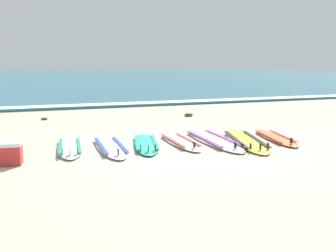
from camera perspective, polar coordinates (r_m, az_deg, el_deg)
The scene contains 13 objects.
ground_plane at distance 7.32m, azimuth 3.44°, elevation -3.36°, with size 80.00×80.00×0.00m, color #B7AD93.
sea at distance 43.48m, azimuth -15.52°, elevation 7.44°, with size 80.00×60.00×0.10m, color #23667A.
wave_foam_strip at distance 14.14m, azimuth -7.75°, elevation 3.24°, with size 80.00×0.82×0.11m, color white.
surfboard_0 at distance 7.43m, azimuth -14.98°, elevation -3.21°, with size 0.60×1.94×0.18m.
surfboard_1 at distance 7.32m, azimuth -8.91°, elevation -3.19°, with size 0.54×2.09×0.18m.
surfboard_2 at distance 7.51m, azimuth -3.44°, elevation -2.75°, with size 0.91×2.06×0.18m.
surfboard_3 at distance 7.69m, azimuth 1.88°, elevation -2.43°, with size 0.49×1.91×0.18m.
surfboard_4 at distance 7.93m, azimuth 7.02°, elevation -2.11°, with size 0.67×2.52×0.18m.
surfboard_5 at distance 7.96m, azimuth 11.91°, elevation -2.21°, with size 1.20×2.53×0.18m.
surfboard_6 at distance 8.43m, azimuth 16.29°, elevation -1.72°, with size 0.83×1.96×0.18m.
cooler_box at distance 6.63m, azimuth -23.65°, elevation -3.92°, with size 0.49×0.36×0.38m.
seaweed_clump_near_shoreline at distance 11.49m, azimuth 3.22°, elevation 1.75°, with size 0.28×0.23×0.10m, color #384723.
seaweed_clump_mid_sand at distance 11.37m, azimuth -18.63°, elevation 1.08°, with size 0.19×0.15×0.07m, color #384723.
Camera 1 is at (-2.73, -6.58, 1.68)m, focal length 39.32 mm.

